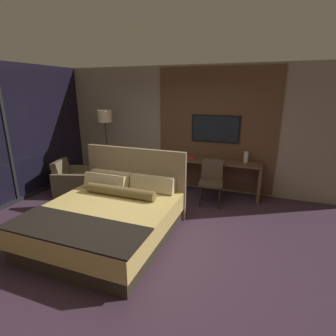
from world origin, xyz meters
The scene contains 11 objects.
ground_plane centered at (0.00, 0.00, 0.00)m, with size 16.00×16.00×0.00m, color #3D2838.
wall_back_tv_panel centered at (0.11, 2.59, 1.40)m, with size 7.20×0.09×2.80m.
wall_left_window centered at (-3.00, 0.40, 1.32)m, with size 0.06×6.00×2.80m.
bed centered at (-0.45, -0.05, 0.33)m, with size 1.98×2.13×1.26m.
desk centered at (0.72, 2.31, 0.55)m, with size 2.13×0.52×0.79m.
tv centered at (0.72, 2.52, 1.45)m, with size 1.06×0.04×0.60m.
desk_chair centered at (0.82, 1.81, 0.55)m, with size 0.52×0.52×0.91m.
armchair_by_window centered at (-2.25, 1.29, 0.25)m, with size 0.97×1.00×0.76m.
floor_lamp centered at (-1.81, 2.05, 1.53)m, with size 0.34×0.34×1.82m.
vase_tall centered at (1.43, 2.35, 0.91)m, with size 0.09×0.09×0.23m.
book centered at (0.22, 2.33, 0.81)m, with size 0.23×0.16×0.03m.
Camera 1 is at (1.77, -3.26, 2.29)m, focal length 28.00 mm.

